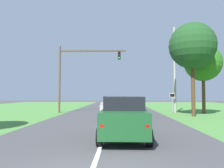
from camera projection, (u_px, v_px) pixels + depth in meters
The scene contains 8 objects.
ground_plane at pixel (109, 123), 16.27m from camera, with size 120.00×120.00×0.00m, color #424244.
red_suv_near at pixel (124, 117), 10.46m from camera, with size 2.31×4.66×2.00m.
pickup_truck_lead at pixel (116, 108), 18.43m from camera, with size 2.44×5.23×1.96m.
traffic_light at pixel (77, 68), 25.56m from camera, with size 7.84×0.40×7.76m.
keep_moving_sign at pixel (172, 100), 24.86m from camera, with size 0.60×0.09×2.36m.
oak_tree_right at pixel (203, 63), 24.40m from camera, with size 4.05×4.05×7.63m.
utility_pole_right at pixel (175, 70), 25.66m from camera, with size 0.28×0.28×10.01m, color #9E998E.
extra_tree_1 at pixel (192, 46), 21.37m from camera, with size 4.49×4.49×9.08m.
Camera 1 is at (0.75, -5.20, 2.11)m, focal length 35.37 mm.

